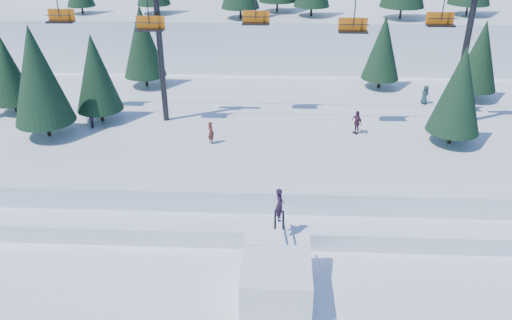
{
  "coord_description": "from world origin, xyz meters",
  "views": [
    {
      "loc": [
        -0.3,
        -17.93,
        17.3
      ],
      "look_at": [
        -1.41,
        6.0,
        5.2
      ],
      "focal_mm": 35.0,
      "sensor_mm": 36.0,
      "label": 1
    }
  ],
  "objects_px": {
    "jump_kicker": "(276,275)",
    "banner_far": "(424,238)",
    "chairlift": "(308,34)",
    "banner_near": "(432,243)"
  },
  "relations": [
    {
      "from": "jump_kicker",
      "to": "chairlift",
      "type": "bearing_deg",
      "value": 83.35
    },
    {
      "from": "chairlift",
      "to": "banner_near",
      "type": "xyz_separation_m",
      "value": [
        6.78,
        -12.71,
        -8.78
      ]
    },
    {
      "from": "chairlift",
      "to": "banner_far",
      "type": "distance_m",
      "value": 16.36
    },
    {
      "from": "banner_near",
      "to": "banner_far",
      "type": "distance_m",
      "value": 0.6
    },
    {
      "from": "jump_kicker",
      "to": "chairlift",
      "type": "distance_m",
      "value": 18.63
    },
    {
      "from": "jump_kicker",
      "to": "chairlift",
      "type": "height_order",
      "value": "chairlift"
    },
    {
      "from": "jump_kicker",
      "to": "banner_far",
      "type": "relative_size",
      "value": 1.95
    },
    {
      "from": "chairlift",
      "to": "banner_near",
      "type": "distance_m",
      "value": 16.87
    },
    {
      "from": "chairlift",
      "to": "banner_near",
      "type": "bearing_deg",
      "value": -61.93
    },
    {
      "from": "chairlift",
      "to": "banner_far",
      "type": "relative_size",
      "value": 17.06
    }
  ]
}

